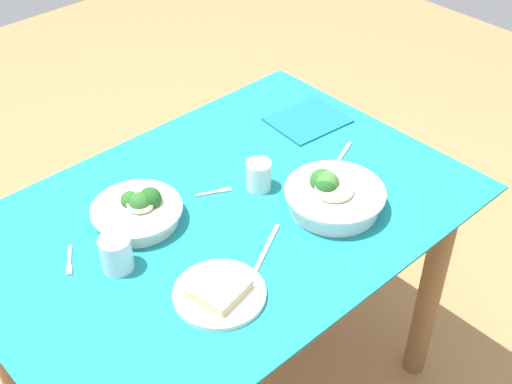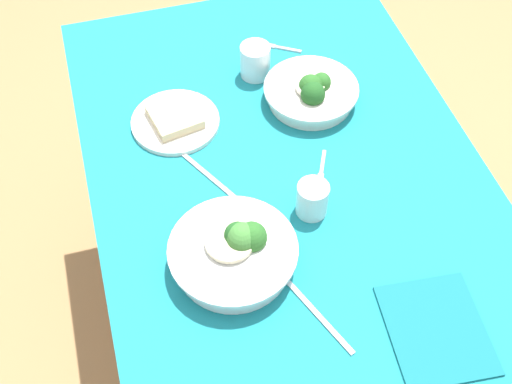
% 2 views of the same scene
% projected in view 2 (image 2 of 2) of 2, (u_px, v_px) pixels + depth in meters
% --- Properties ---
extents(ground_plane, '(6.00, 6.00, 0.00)m').
position_uv_depth(ground_plane, '(276.00, 322.00, 2.09)').
color(ground_plane, '#9E7547').
extents(dining_table, '(1.24, 0.86, 0.76)m').
position_uv_depth(dining_table, '(283.00, 200.00, 1.60)').
color(dining_table, '#197A84').
rests_on(dining_table, ground_plane).
extents(broccoli_bowl_far, '(0.25, 0.25, 0.10)m').
position_uv_depth(broccoli_bowl_far, '(235.00, 252.00, 1.31)').
color(broccoli_bowl_far, white).
rests_on(broccoli_bowl_far, dining_table).
extents(broccoli_bowl_near, '(0.22, 0.22, 0.09)m').
position_uv_depth(broccoli_bowl_near, '(311.00, 92.00, 1.59)').
color(broccoli_bowl_near, silver).
rests_on(broccoli_bowl_near, dining_table).
extents(bread_side_plate, '(0.20, 0.20, 0.04)m').
position_uv_depth(bread_side_plate, '(175.00, 120.00, 1.56)').
color(bread_side_plate, silver).
rests_on(bread_side_plate, dining_table).
extents(water_glass_center, '(0.07, 0.07, 0.08)m').
position_uv_depth(water_glass_center, '(312.00, 199.00, 1.38)').
color(water_glass_center, silver).
rests_on(water_glass_center, dining_table).
extents(water_glass_side, '(0.07, 0.07, 0.08)m').
position_uv_depth(water_glass_side, '(255.00, 61.00, 1.64)').
color(water_glass_side, silver).
rests_on(water_glass_side, dining_table).
extents(fork_by_far_bowl, '(0.09, 0.05, 0.00)m').
position_uv_depth(fork_by_far_bowl, '(322.00, 169.00, 1.48)').
color(fork_by_far_bowl, '#B7B7BC').
rests_on(fork_by_far_bowl, dining_table).
extents(fork_by_near_bowl, '(0.06, 0.09, 0.00)m').
position_uv_depth(fork_by_near_bowl, '(281.00, 48.00, 1.73)').
color(fork_by_near_bowl, '#B7B7BC').
rests_on(fork_by_near_bowl, dining_table).
extents(table_knife_left, '(0.19, 0.11, 0.00)m').
position_uv_depth(table_knife_left, '(205.00, 172.00, 1.47)').
color(table_knife_left, '#B7B7BC').
rests_on(table_knife_left, dining_table).
extents(table_knife_right, '(0.20, 0.08, 0.00)m').
position_uv_depth(table_knife_right, '(316.00, 313.00, 1.26)').
color(table_knife_right, '#B7B7BC').
rests_on(table_knife_right, dining_table).
extents(napkin_folded_upper, '(0.23, 0.20, 0.01)m').
position_uv_depth(napkin_folded_upper, '(436.00, 330.00, 1.24)').
color(napkin_folded_upper, '#156870').
rests_on(napkin_folded_upper, dining_table).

